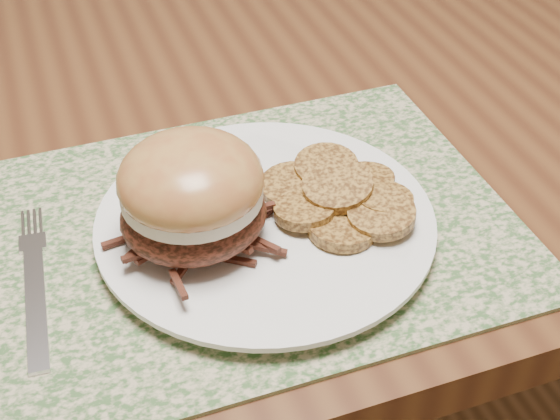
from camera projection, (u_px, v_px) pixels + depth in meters
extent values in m
cube|color=#5A341A|center=(299.00, 75.00, 0.88)|extent=(1.50, 0.90, 0.04)
cylinder|color=#5A341A|center=(545.00, 87.00, 1.58)|extent=(0.06, 0.06, 0.71)
cube|color=#3C6031|center=(240.00, 230.00, 0.65)|extent=(0.45, 0.33, 0.00)
cylinder|color=white|center=(265.00, 224.00, 0.64)|extent=(0.26, 0.26, 0.02)
ellipsoid|color=black|center=(194.00, 214.00, 0.60)|extent=(0.14, 0.13, 0.05)
cylinder|color=beige|center=(192.00, 191.00, 0.58)|extent=(0.13, 0.13, 0.01)
ellipsoid|color=#A46F36|center=(190.00, 179.00, 0.58)|extent=(0.13, 0.13, 0.06)
cylinder|color=olive|center=(294.00, 186.00, 0.65)|extent=(0.07, 0.07, 0.01)
cylinder|color=olive|center=(326.00, 167.00, 0.66)|extent=(0.06, 0.06, 0.02)
cylinder|color=olive|center=(364.00, 181.00, 0.66)|extent=(0.06, 0.06, 0.02)
cylinder|color=olive|center=(304.00, 211.00, 0.62)|extent=(0.07, 0.07, 0.02)
cylinder|color=olive|center=(338.00, 186.00, 0.64)|extent=(0.07, 0.07, 0.02)
cylinder|color=olive|center=(384.00, 200.00, 0.63)|extent=(0.06, 0.06, 0.02)
cylinder|color=olive|center=(342.00, 228.00, 0.61)|extent=(0.08, 0.08, 0.01)
cylinder|color=olive|center=(381.00, 214.00, 0.62)|extent=(0.07, 0.07, 0.02)
cube|color=silver|center=(36.00, 307.00, 0.57)|extent=(0.02, 0.13, 0.00)
cube|color=silver|center=(33.00, 243.00, 0.63)|extent=(0.02, 0.02, 0.00)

